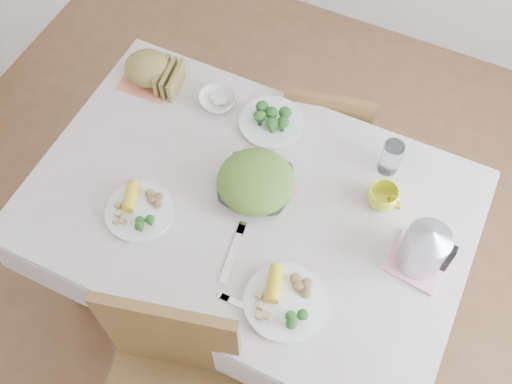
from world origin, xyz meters
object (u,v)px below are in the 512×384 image
at_px(dinner_plate_left, 140,212).
at_px(yellow_mug, 382,197).
at_px(dining_table, 249,251).
at_px(dinner_plate_right, 285,302).
at_px(salad_bowl, 256,187).
at_px(electric_kettle, 426,246).
at_px(chair_far, 328,119).

relative_size(dinner_plate_left, yellow_mug, 2.18).
xyz_separation_m(dining_table, dinner_plate_right, (0.26, -0.28, 0.40)).
height_order(dinner_plate_right, yellow_mug, yellow_mug).
xyz_separation_m(salad_bowl, dinner_plate_right, (0.26, -0.33, -0.02)).
xyz_separation_m(yellow_mug, electric_kettle, (0.18, -0.16, 0.08)).
bearing_deg(yellow_mug, dinner_plate_left, -151.90).
relative_size(dining_table, yellow_mug, 13.01).
distance_m(chair_far, electric_kettle, 0.93).
bearing_deg(yellow_mug, dinner_plate_right, -107.74).
xyz_separation_m(dining_table, yellow_mug, (0.41, 0.19, 0.43)).
xyz_separation_m(dinner_plate_left, yellow_mug, (0.72, 0.39, 0.03)).
bearing_deg(dinner_plate_left, salad_bowl, 37.93).
height_order(salad_bowl, dinner_plate_right, salad_bowl).
height_order(dining_table, yellow_mug, yellow_mug).
bearing_deg(chair_far, electric_kettle, 116.90).
distance_m(salad_bowl, dinner_plate_right, 0.42).
height_order(chair_far, dinner_plate_right, chair_far).
distance_m(dinner_plate_left, electric_kettle, 0.94).
bearing_deg(yellow_mug, electric_kettle, -41.02).
bearing_deg(electric_kettle, dining_table, 174.05).
bearing_deg(salad_bowl, dinner_plate_right, -52.06).
height_order(dining_table, salad_bowl, salad_bowl).
relative_size(chair_far, yellow_mug, 7.51).
bearing_deg(salad_bowl, dining_table, -93.53).
height_order(chair_far, electric_kettle, electric_kettle).
bearing_deg(electric_kettle, dinner_plate_left, -175.21).
bearing_deg(dinner_plate_right, electric_kettle, 43.52).
xyz_separation_m(dinner_plate_left, electric_kettle, (0.90, 0.23, 0.11)).
height_order(salad_bowl, electric_kettle, electric_kettle).
xyz_separation_m(salad_bowl, dinner_plate_left, (-0.32, -0.25, -0.02)).
height_order(dining_table, dinner_plate_right, dinner_plate_right).
distance_m(salad_bowl, yellow_mug, 0.43).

